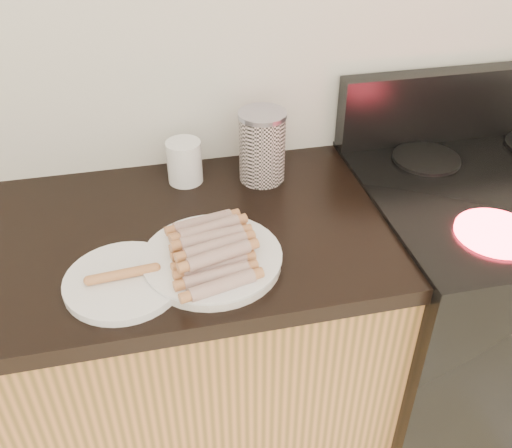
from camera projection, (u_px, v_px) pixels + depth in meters
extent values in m
cube|color=silver|center=(182.00, 9.00, 1.32)|extent=(4.00, 0.04, 2.60)
cube|color=black|center=(477.00, 317.00, 1.70)|extent=(0.76, 0.65, 0.90)
cube|color=black|center=(470.00, 103.00, 1.59)|extent=(0.76, 0.06, 0.20)
cylinder|color=#FF1E2D|center=(496.00, 233.00, 1.26)|extent=(0.18, 0.18, 0.01)
cylinder|color=black|center=(426.00, 159.00, 1.53)|extent=(0.18, 0.18, 0.01)
cylinder|color=white|center=(212.00, 260.00, 1.19)|extent=(0.35, 0.35, 0.02)
cylinder|color=white|center=(124.00, 281.00, 1.14)|extent=(0.29, 0.29, 0.02)
cylinder|color=#A2262B|center=(221.00, 285.00, 1.09)|extent=(0.14, 0.05, 0.03)
cylinder|color=#A2262B|center=(218.00, 275.00, 1.12)|extent=(0.14, 0.05, 0.03)
cylinder|color=#A2262B|center=(215.00, 265.00, 1.14)|extent=(0.14, 0.05, 0.03)
cylinder|color=#A2262B|center=(213.00, 256.00, 1.17)|extent=(0.14, 0.05, 0.03)
cylinder|color=#A2262B|center=(211.00, 247.00, 1.19)|extent=(0.14, 0.05, 0.03)
cylinder|color=#A2262B|center=(208.00, 238.00, 1.21)|extent=(0.14, 0.05, 0.03)
cylinder|color=#A2262B|center=(206.00, 230.00, 1.24)|extent=(0.14, 0.05, 0.03)
cylinder|color=#A2262B|center=(204.00, 222.00, 1.26)|extent=(0.14, 0.05, 0.03)
cylinder|color=#A2262B|center=(215.00, 256.00, 1.13)|extent=(0.14, 0.05, 0.03)
cylinder|color=#A2262B|center=(212.00, 247.00, 1.15)|extent=(0.14, 0.05, 0.03)
cylinder|color=#A2262B|center=(210.00, 238.00, 1.18)|extent=(0.14, 0.05, 0.03)
cylinder|color=#A2262B|center=(208.00, 229.00, 1.20)|extent=(0.14, 0.05, 0.03)
cylinder|color=#BB6843|center=(123.00, 274.00, 1.13)|extent=(0.13, 0.03, 0.02)
cylinder|color=white|center=(262.00, 149.00, 1.43)|extent=(0.12, 0.12, 0.17)
cylinder|color=silver|center=(262.00, 115.00, 1.37)|extent=(0.12, 0.12, 0.01)
cylinder|color=white|center=(184.00, 162.00, 1.44)|extent=(0.10, 0.10, 0.11)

